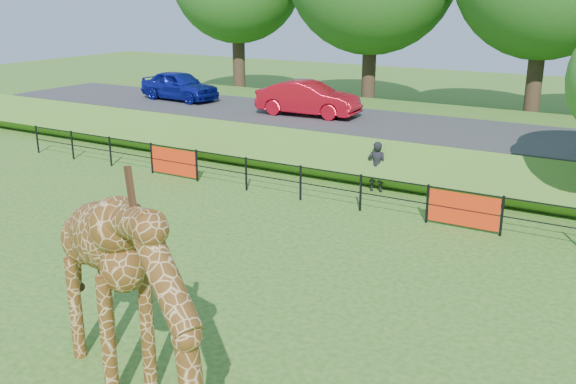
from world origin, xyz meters
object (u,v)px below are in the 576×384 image
object	(u,v)px
car_red	(308,98)
car_blue	(179,85)
visitor	(377,167)
giraffe	(129,302)

from	to	relation	value
car_red	car_blue	bearing A→B (deg)	82.62
car_blue	visitor	distance (m)	12.36
car_red	visitor	distance (m)	6.14
giraffe	car_red	bearing A→B (deg)	133.62
car_blue	visitor	xyz separation A→B (m)	(11.54, -4.26, -1.26)
car_blue	car_red	bearing A→B (deg)	-88.32
visitor	car_red	bearing A→B (deg)	-50.69
car_red	visitor	world-z (taller)	car_red
car_red	visitor	xyz separation A→B (m)	(4.62, -3.84, -1.28)
giraffe	visitor	xyz separation A→B (m)	(-1.23, 12.17, -0.89)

